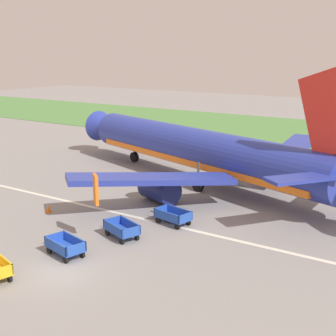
{
  "coord_description": "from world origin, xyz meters",
  "views": [
    {
      "loc": [
        18.6,
        -17.02,
        11.95
      ],
      "look_at": [
        -2.12,
        14.29,
        2.8
      ],
      "focal_mm": 51.2,
      "sensor_mm": 36.0,
      "label": 1
    }
  ],
  "objects_px": {
    "baggage_cart_far_end": "(173,216)",
    "traffic_cone_near_plane": "(177,215)",
    "airplane": "(206,151)",
    "traffic_cone_mid_apron": "(48,209)",
    "baggage_cart_fourth_in_row": "(122,229)",
    "baggage_cart_third_in_row": "(65,246)"
  },
  "relations": [
    {
      "from": "airplane",
      "to": "traffic_cone_mid_apron",
      "type": "xyz_separation_m",
      "value": [
        -5.98,
        -13.79,
        -2.76
      ]
    },
    {
      "from": "traffic_cone_near_plane",
      "to": "baggage_cart_far_end",
      "type": "bearing_deg",
      "value": -76.97
    },
    {
      "from": "baggage_cart_fourth_in_row",
      "to": "traffic_cone_mid_apron",
      "type": "height_order",
      "value": "baggage_cart_fourth_in_row"
    },
    {
      "from": "airplane",
      "to": "baggage_cart_fourth_in_row",
      "type": "height_order",
      "value": "airplane"
    },
    {
      "from": "baggage_cart_third_in_row",
      "to": "baggage_cart_far_end",
      "type": "bearing_deg",
      "value": 73.03
    },
    {
      "from": "airplane",
      "to": "baggage_cart_third_in_row",
      "type": "distance_m",
      "value": 18.99
    },
    {
      "from": "traffic_cone_near_plane",
      "to": "traffic_cone_mid_apron",
      "type": "height_order",
      "value": "traffic_cone_near_plane"
    },
    {
      "from": "baggage_cart_third_in_row",
      "to": "traffic_cone_near_plane",
      "type": "height_order",
      "value": "baggage_cart_third_in_row"
    },
    {
      "from": "airplane",
      "to": "traffic_cone_near_plane",
      "type": "relative_size",
      "value": 52.44
    },
    {
      "from": "baggage_cart_third_in_row",
      "to": "baggage_cart_fourth_in_row",
      "type": "bearing_deg",
      "value": 75.79
    },
    {
      "from": "baggage_cart_third_in_row",
      "to": "traffic_cone_mid_apron",
      "type": "bearing_deg",
      "value": 143.93
    },
    {
      "from": "airplane",
      "to": "traffic_cone_mid_apron",
      "type": "distance_m",
      "value": 15.28
    },
    {
      "from": "traffic_cone_mid_apron",
      "to": "airplane",
      "type": "bearing_deg",
      "value": 66.57
    },
    {
      "from": "baggage_cart_third_in_row",
      "to": "traffic_cone_near_plane",
      "type": "relative_size",
      "value": 5.17
    },
    {
      "from": "baggage_cart_fourth_in_row",
      "to": "baggage_cart_third_in_row",
      "type": "bearing_deg",
      "value": -104.21
    },
    {
      "from": "baggage_cart_third_in_row",
      "to": "baggage_cart_fourth_in_row",
      "type": "distance_m",
      "value": 4.22
    },
    {
      "from": "traffic_cone_near_plane",
      "to": "traffic_cone_mid_apron",
      "type": "xyz_separation_m",
      "value": [
        -9.13,
        -4.04,
        -0.06
      ]
    },
    {
      "from": "baggage_cart_far_end",
      "to": "traffic_cone_near_plane",
      "type": "xyz_separation_m",
      "value": [
        -0.22,
        0.95,
        -0.25
      ]
    },
    {
      "from": "baggage_cart_far_end",
      "to": "baggage_cart_third_in_row",
      "type": "bearing_deg",
      "value": -106.97
    },
    {
      "from": "baggage_cart_far_end",
      "to": "traffic_cone_near_plane",
      "type": "bearing_deg",
      "value": 103.03
    },
    {
      "from": "airplane",
      "to": "traffic_cone_mid_apron",
      "type": "bearing_deg",
      "value": -113.43
    },
    {
      "from": "baggage_cart_third_in_row",
      "to": "traffic_cone_mid_apron",
      "type": "height_order",
      "value": "baggage_cart_third_in_row"
    }
  ]
}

